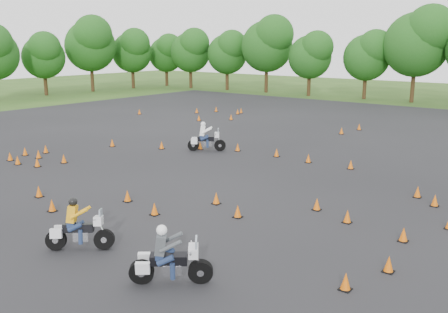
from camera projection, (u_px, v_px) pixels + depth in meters
ground at (162, 204)px, 19.65m from camera, size 140.00×140.00×0.00m
asphalt_pad at (249, 173)px, 24.25m from camera, size 62.00×62.00×0.00m
traffic_cones at (232, 169)px, 24.08m from camera, size 36.83×33.03×0.45m
rider_grey at (171, 253)px, 13.00m from camera, size 2.14×1.91×1.70m
rider_yellow at (79, 225)px, 15.10m from camera, size 2.01×1.83×1.61m
rider_white at (207, 136)px, 29.08m from camera, size 2.21×1.86×1.72m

